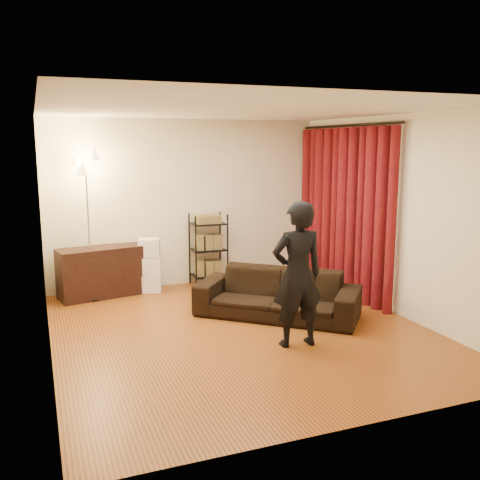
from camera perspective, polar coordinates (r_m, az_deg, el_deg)
name	(u,v)px	position (r m, az deg, el deg)	size (l,w,h in m)	color
floor	(241,331)	(6.79, 0.12, -9.65)	(5.00, 5.00, 0.00)	#995D25
ceiling	(241,110)	(6.40, 0.13, 13.72)	(5.00, 5.00, 0.00)	white
wall_back	(186,203)	(8.82, -5.76, 3.93)	(5.00, 5.00, 0.00)	#F2EACB
wall_front	(357,269)	(4.27, 12.37, -3.02)	(5.00, 5.00, 0.00)	#F2EACB
wall_left	(44,236)	(6.03, -20.22, 0.44)	(5.00, 5.00, 0.00)	#F2EACB
wall_right	(395,215)	(7.56, 16.25, 2.53)	(5.00, 5.00, 0.00)	#F2EACB
curtain_rod	(347,126)	(8.37, 11.38, 11.88)	(0.04, 0.04, 2.65)	black
curtain	(343,212)	(8.42, 10.95, 2.98)	(0.22, 2.65, 2.55)	maroon
sofa	(277,294)	(7.25, 4.00, -5.77)	(2.16, 0.84, 0.63)	black
person	(297,274)	(6.13, 6.14, -3.68)	(0.62, 0.40, 1.69)	black
media_cabinet	(102,272)	(8.45, -14.46, -3.29)	(1.31, 0.49, 0.76)	black
storage_boxes	(150,265)	(8.52, -9.58, -2.68)	(0.34, 0.27, 0.85)	white
wire_shelf	(208,250)	(8.81, -3.39, -1.03)	(0.54, 0.38, 1.19)	black
floor_lamp	(88,227)	(8.17, -15.86, 1.30)	(0.39, 0.39, 2.19)	silver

